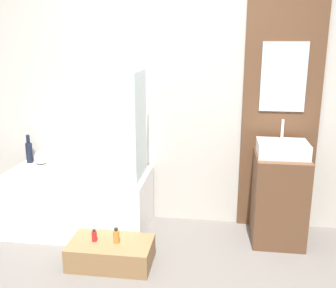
{
  "coord_description": "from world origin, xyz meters",
  "views": [
    {
      "loc": [
        0.49,
        -2.17,
        1.81
      ],
      "look_at": [
        0.09,
        0.71,
        1.02
      ],
      "focal_mm": 42.0,
      "sensor_mm": 36.0,
      "label": 1
    }
  ],
  "objects_px": {
    "sink": "(283,149)",
    "bottle_soap_secondary": "(116,236)",
    "bathtub": "(78,201)",
    "wooden_step_bench": "(111,253)",
    "vase_round_light": "(41,158)",
    "bottle_soap_primary": "(94,236)",
    "vase_tall_dark": "(29,151)"
  },
  "relations": [
    {
      "from": "bathtub",
      "to": "sink",
      "type": "xyz_separation_m",
      "value": [
        1.88,
        0.07,
        0.58
      ]
    },
    {
      "from": "sink",
      "to": "vase_tall_dark",
      "type": "xyz_separation_m",
      "value": [
        -2.48,
        0.19,
        -0.18
      ]
    },
    {
      "from": "bathtub",
      "to": "sink",
      "type": "height_order",
      "value": "sink"
    },
    {
      "from": "vase_round_light",
      "to": "bottle_soap_primary",
      "type": "relative_size",
      "value": 1.36
    },
    {
      "from": "bathtub",
      "to": "vase_tall_dark",
      "type": "height_order",
      "value": "vase_tall_dark"
    },
    {
      "from": "bathtub",
      "to": "bottle_soap_primary",
      "type": "bearing_deg",
      "value": -58.55
    },
    {
      "from": "vase_round_light",
      "to": "bottle_soap_primary",
      "type": "bearing_deg",
      "value": -44.49
    },
    {
      "from": "bathtub",
      "to": "vase_tall_dark",
      "type": "distance_m",
      "value": 0.76
    },
    {
      "from": "bathtub",
      "to": "sink",
      "type": "bearing_deg",
      "value": 1.99
    },
    {
      "from": "bathtub",
      "to": "vase_tall_dark",
      "type": "xyz_separation_m",
      "value": [
        -0.59,
        0.26,
        0.4
      ]
    },
    {
      "from": "wooden_step_bench",
      "to": "bottle_soap_secondary",
      "type": "xyz_separation_m",
      "value": [
        0.05,
        0.0,
        0.16
      ]
    },
    {
      "from": "vase_tall_dark",
      "to": "vase_round_light",
      "type": "relative_size",
      "value": 2.13
    },
    {
      "from": "vase_tall_dark",
      "to": "bottle_soap_primary",
      "type": "distance_m",
      "value": 1.32
    },
    {
      "from": "wooden_step_bench",
      "to": "bottle_soap_secondary",
      "type": "height_order",
      "value": "bottle_soap_secondary"
    },
    {
      "from": "vase_round_light",
      "to": "bottle_soap_secondary",
      "type": "height_order",
      "value": "vase_round_light"
    },
    {
      "from": "bathtub",
      "to": "wooden_step_bench",
      "type": "bearing_deg",
      "value": -49.51
    },
    {
      "from": "bathtub",
      "to": "vase_tall_dark",
      "type": "relative_size",
      "value": 4.64
    },
    {
      "from": "bottle_soap_primary",
      "to": "bathtub",
      "type": "bearing_deg",
      "value": 121.45
    },
    {
      "from": "wooden_step_bench",
      "to": "bottle_soap_primary",
      "type": "bearing_deg",
      "value": 180.0
    },
    {
      "from": "sink",
      "to": "bottle_soap_primary",
      "type": "xyz_separation_m",
      "value": [
        -1.54,
        -0.62,
        -0.63
      ]
    },
    {
      "from": "vase_tall_dark",
      "to": "bottle_soap_primary",
      "type": "height_order",
      "value": "vase_tall_dark"
    },
    {
      "from": "vase_round_light",
      "to": "bottle_soap_primary",
      "type": "distance_m",
      "value": 1.18
    },
    {
      "from": "wooden_step_bench",
      "to": "vase_round_light",
      "type": "relative_size",
      "value": 4.95
    },
    {
      "from": "bathtub",
      "to": "wooden_step_bench",
      "type": "relative_size",
      "value": 2.0
    },
    {
      "from": "bathtub",
      "to": "wooden_step_bench",
      "type": "xyz_separation_m",
      "value": [
        0.48,
        -0.56,
        -0.19
      ]
    },
    {
      "from": "vase_tall_dark",
      "to": "vase_round_light",
      "type": "xyz_separation_m",
      "value": [
        0.14,
        -0.04,
        -0.05
      ]
    },
    {
      "from": "bathtub",
      "to": "bottle_soap_primary",
      "type": "distance_m",
      "value": 0.66
    },
    {
      "from": "bottle_soap_primary",
      "to": "wooden_step_bench",
      "type": "bearing_deg",
      "value": 0.0
    },
    {
      "from": "bathtub",
      "to": "vase_round_light",
      "type": "xyz_separation_m",
      "value": [
        -0.45,
        0.22,
        0.35
      ]
    },
    {
      "from": "bathtub",
      "to": "vase_round_light",
      "type": "height_order",
      "value": "vase_round_light"
    },
    {
      "from": "sink",
      "to": "vase_tall_dark",
      "type": "distance_m",
      "value": 2.49
    },
    {
      "from": "sink",
      "to": "bottle_soap_secondary",
      "type": "bearing_deg",
      "value": -155.25
    }
  ]
}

